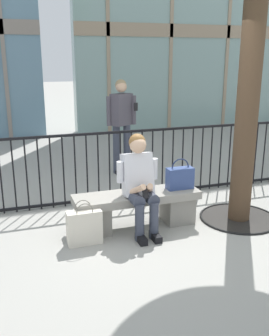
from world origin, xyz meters
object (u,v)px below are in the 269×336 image
stone_bench (137,206)px  bystander_at_railing (122,119)px  handbag_on_bench (180,178)px  seated_person_with_phone (140,181)px  shopping_bag (84,227)px

stone_bench → bystander_at_railing: size_ratio=0.94×
stone_bench → handbag_on_bench: (0.58, -0.01, 0.33)m
seated_person_with_phone → bystander_at_railing: bearing=77.9°
stone_bench → seated_person_with_phone: bearing=-94.8°
handbag_on_bench → stone_bench: bearing=179.0°
stone_bench → shopping_bag: size_ratio=3.09×
handbag_on_bench → shopping_bag: (-1.31, -0.24, -0.39)m
stone_bench → bystander_at_railing: (0.52, 2.35, 0.73)m
seated_person_with_phone → shopping_bag: size_ratio=2.34×
stone_bench → handbag_on_bench: 0.67m
shopping_bag → handbag_on_bench: bearing=10.5°
seated_person_with_phone → bystander_at_railing: 2.55m
bystander_at_railing → seated_person_with_phone: bearing=-102.1°
handbag_on_bench → bystander_at_railing: 2.39m
stone_bench → shopping_bag: bearing=-160.9°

